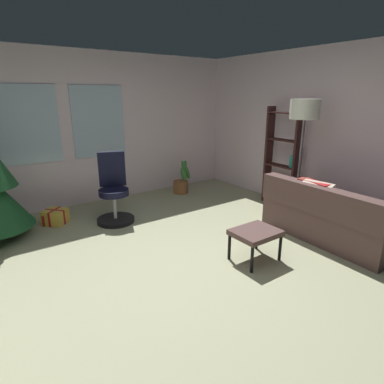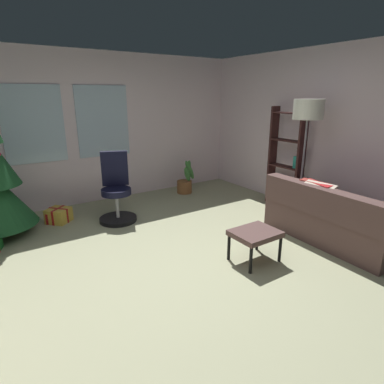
% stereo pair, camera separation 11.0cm
% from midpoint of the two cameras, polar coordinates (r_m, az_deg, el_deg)
% --- Properties ---
extents(ground_plane, '(5.50, 5.78, 0.10)m').
position_cam_midpoint_polar(ground_plane, '(3.70, -0.12, -14.01)').
color(ground_plane, '#A4A681').
extents(wall_back_with_windows, '(5.50, 0.12, 2.57)m').
position_cam_midpoint_polar(wall_back_with_windows, '(5.87, -16.66, 10.78)').
color(wall_back_with_windows, silver).
rests_on(wall_back_with_windows, ground_plane).
extents(wall_right_with_frames, '(0.12, 5.78, 2.57)m').
position_cam_midpoint_polar(wall_right_with_frames, '(5.30, 26.38, 9.07)').
color(wall_right_with_frames, silver).
rests_on(wall_right_with_frames, ground_plane).
extents(couch, '(1.43, 1.77, 0.79)m').
position_cam_midpoint_polar(couch, '(4.67, 26.08, -4.42)').
color(couch, brown).
rests_on(couch, ground_plane).
extents(footstool, '(0.52, 0.42, 0.37)m').
position_cam_midpoint_polar(footstool, '(3.75, 12.06, -7.56)').
color(footstool, brown).
rests_on(footstool, ground_plane).
extents(gift_box_red, '(0.38, 0.39, 0.17)m').
position_cam_midpoint_polar(gift_box_red, '(5.27, -22.24, -3.98)').
color(gift_box_red, red).
rests_on(gift_box_red, ground_plane).
extents(gift_box_gold, '(0.42, 0.42, 0.22)m').
position_cam_midpoint_polar(gift_box_gold, '(5.22, -22.19, -3.88)').
color(gift_box_gold, gold).
rests_on(gift_box_gold, ground_plane).
extents(office_chair, '(0.56, 0.57, 1.05)m').
position_cam_midpoint_polar(office_chair, '(4.95, -12.75, -0.41)').
color(office_chair, black).
rests_on(office_chair, ground_plane).
extents(bookshelf, '(0.18, 0.64, 1.67)m').
position_cam_midpoint_polar(bookshelf, '(5.64, 16.89, 4.73)').
color(bookshelf, '#361C1B').
rests_on(bookshelf, ground_plane).
extents(floor_lamp, '(0.42, 0.42, 1.80)m').
position_cam_midpoint_polar(floor_lamp, '(4.97, 20.63, 12.61)').
color(floor_lamp, slate).
rests_on(floor_lamp, ground_plane).
extents(potted_plant, '(0.41, 0.36, 0.65)m').
position_cam_midpoint_polar(potted_plant, '(6.27, -0.62, 1.93)').
color(potted_plant, brown).
rests_on(potted_plant, ground_plane).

